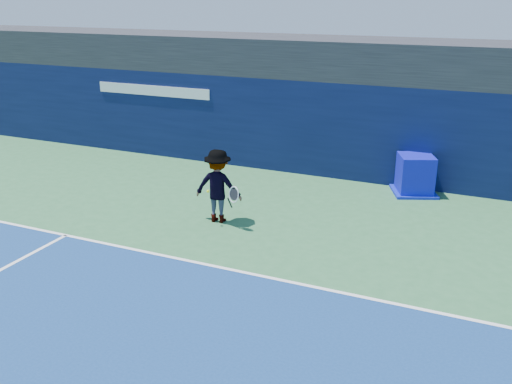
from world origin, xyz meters
TOP-DOWN VIEW (x-y plane):
  - ground at (0.00, 0.00)m, footprint 80.00×80.00m
  - baseline at (0.00, 3.00)m, footprint 24.00×0.10m
  - stadium_band at (0.00, 11.50)m, footprint 36.00×3.00m
  - back_wall_assembly at (-0.00, 10.50)m, footprint 36.00×1.03m
  - equipment_cart at (2.20, 9.61)m, footprint 1.56×1.56m
  - tennis_player at (-2.04, 5.36)m, footprint 1.41×0.84m
  - tennis_ball at (-2.15, 5.01)m, footprint 0.07×0.07m

SIDE VIEW (x-z plane):
  - ground at x=0.00m, z-range 0.00..0.00m
  - baseline at x=0.00m, z-range 0.01..0.01m
  - equipment_cart at x=2.20m, z-range -0.05..1.10m
  - tennis_ball at x=-2.15m, z-range 0.87..0.94m
  - tennis_player at x=-2.04m, z-range 0.00..1.90m
  - back_wall_assembly at x=0.00m, z-range 0.00..3.00m
  - stadium_band at x=0.00m, z-range 3.00..4.20m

